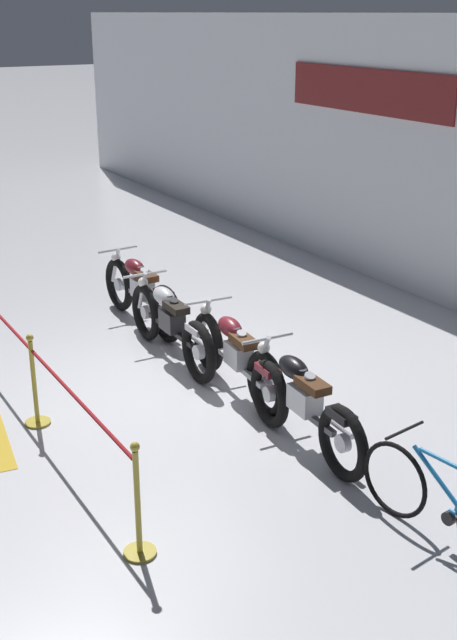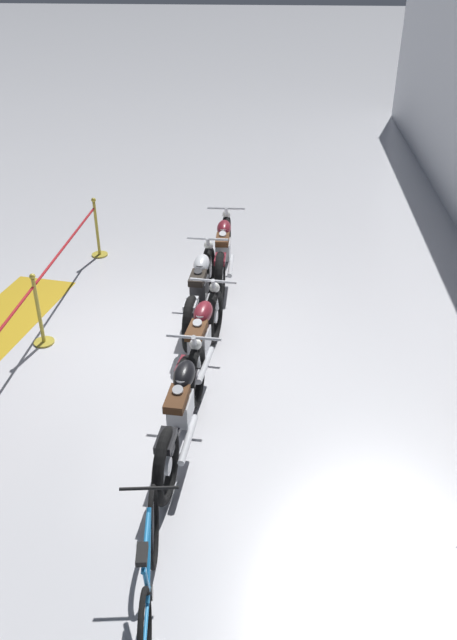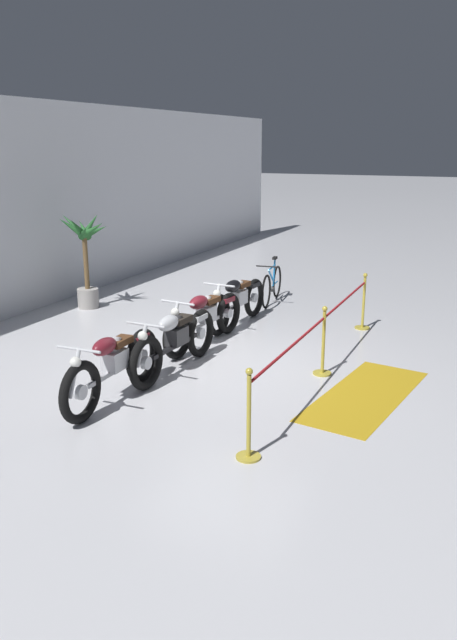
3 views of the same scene
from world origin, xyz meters
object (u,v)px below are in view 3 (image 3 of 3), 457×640
motorcycle_maroon_0 (113,366)px  stanchion_far_left (297,357)px  motorcycle_silver_1 (175,341)px  stanchion_mid_right (363,310)px  motorcycle_maroon_2 (204,319)px  potted_palm_left_of_row (85,257)px  motorcycle_black_3 (237,301)px  floor_banner (365,395)px  bicycle (272,285)px  stanchion_mid_left (323,351)px

motorcycle_maroon_0 → stanchion_far_left: bearing=-68.6°
motorcycle_silver_1 → stanchion_mid_right: (3.46, -2.06, -0.12)m
motorcycle_maroon_2 → potted_palm_left_of_row: bearing=69.6°
potted_palm_left_of_row → stanchion_mid_right: bearing=-81.2°
motorcycle_black_3 → floor_banner: motorcycle_black_3 is taller
motorcycle_maroon_2 → potted_palm_left_of_row: 3.65m
bicycle → motorcycle_maroon_2: bearing=-179.8°
motorcycle_maroon_0 → bicycle: size_ratio=1.32×
motorcycle_black_3 → motorcycle_maroon_2: bearing=178.9°
motorcycle_maroon_2 → motorcycle_maroon_0: bearing=179.5°
motorcycle_maroon_0 → potted_palm_left_of_row: size_ratio=1.15×
stanchion_mid_left → stanchion_mid_right: 2.64m
motorcycle_black_3 → potted_palm_left_of_row: potted_palm_left_of_row is taller
motorcycle_black_3 → stanchion_far_left: stanchion_far_left is taller
potted_palm_left_of_row → stanchion_mid_left: bearing=-107.5°
potted_palm_left_of_row → stanchion_mid_left: 5.93m
motorcycle_silver_1 → stanchion_far_left: size_ratio=0.42×
stanchion_far_left → stanchion_mid_right: (3.88, 0.00, -0.31)m
stanchion_mid_left → stanchion_mid_right: same height
floor_banner → motorcycle_silver_1: bearing=103.4°
stanchion_far_left → stanchion_mid_right: same height
motorcycle_maroon_2 → stanchion_mid_right: (2.12, -2.24, -0.11)m
stanchion_mid_right → motorcycle_black_3: bearing=109.9°
motorcycle_silver_1 → bicycle: motorcycle_silver_1 is taller
stanchion_mid_left → stanchion_mid_right: (2.64, 0.00, 0.00)m
stanchion_far_left → stanchion_mid_left: bearing=0.0°
motorcycle_maroon_0 → stanchion_far_left: 2.43m
bicycle → floor_banner: (-4.35, -3.03, -0.38)m
stanchion_mid_left → motorcycle_silver_1: bearing=111.8°
potted_palm_left_of_row → stanchion_far_left: size_ratio=0.36×
motorcycle_maroon_2 → stanchion_far_left: (-1.76, -2.24, 0.19)m
floor_banner → motorcycle_black_3: bearing=59.4°
motorcycle_black_3 → stanchion_far_left: 3.80m
stanchion_far_left → floor_banner: bearing=-48.3°
stanchion_far_left → floor_banner: size_ratio=2.13×
motorcycle_silver_1 → motorcycle_black_3: 2.66m
motorcycle_black_3 → stanchion_far_left: (-3.08, -2.21, 0.18)m
stanchion_far_left → motorcycle_maroon_2: bearing=51.8°
bicycle → stanchion_mid_right: size_ratio=1.63×
bicycle → stanchion_mid_left: bearing=-149.3°
potted_palm_left_of_row → motorcycle_silver_1: bearing=-126.1°
motorcycle_maroon_0 → motorcycle_maroon_2: size_ratio=0.96×
motorcycle_maroon_0 → stanchion_mid_right: 5.28m
motorcycle_black_3 → floor_banner: bearing=-128.6°
motorcycle_maroon_2 → stanchion_far_left: size_ratio=0.42×
bicycle → potted_palm_left_of_row: potted_palm_left_of_row is taller
potted_palm_left_of_row → floor_banner: potted_palm_left_of_row is taller
motorcycle_maroon_0 → motorcycle_silver_1: (1.31, -0.20, -0.01)m
floor_banner → stanchion_mid_left: bearing=62.6°
motorcycle_maroon_0 → stanchion_mid_right: bearing=-25.4°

